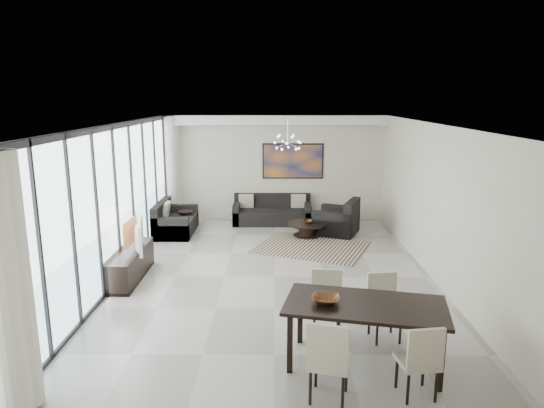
{
  "coord_description": "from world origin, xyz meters",
  "views": [
    {
      "loc": [
        0.01,
        -8.79,
        3.39
      ],
      "look_at": [
        -0.05,
        0.84,
        1.25
      ],
      "focal_mm": 32.0,
      "sensor_mm": 36.0,
      "label": 1
    }
  ],
  "objects_px": {
    "coffee_table": "(307,229)",
    "sofa_main": "(272,214)",
    "television": "(135,236)",
    "dining_table": "(365,310)",
    "tv_console": "(129,264)"
  },
  "relations": [
    {
      "from": "coffee_table",
      "to": "sofa_main",
      "type": "xyz_separation_m",
      "value": [
        -0.86,
        1.28,
        0.07
      ]
    },
    {
      "from": "sofa_main",
      "to": "tv_console",
      "type": "relative_size",
      "value": 1.18
    },
    {
      "from": "tv_console",
      "to": "dining_table",
      "type": "xyz_separation_m",
      "value": [
        3.91,
        -3.0,
        0.47
      ]
    },
    {
      "from": "sofa_main",
      "to": "coffee_table",
      "type": "bearing_deg",
      "value": -56.04
    },
    {
      "from": "sofa_main",
      "to": "television",
      "type": "distance_m",
      "value": 4.92
    },
    {
      "from": "tv_console",
      "to": "television",
      "type": "bearing_deg",
      "value": -2.12
    },
    {
      "from": "sofa_main",
      "to": "dining_table",
      "type": "relative_size",
      "value": 0.97
    },
    {
      "from": "television",
      "to": "dining_table",
      "type": "distance_m",
      "value": 4.8
    },
    {
      "from": "coffee_table",
      "to": "sofa_main",
      "type": "distance_m",
      "value": 1.55
    },
    {
      "from": "coffee_table",
      "to": "tv_console",
      "type": "relative_size",
      "value": 0.53
    },
    {
      "from": "television",
      "to": "sofa_main",
      "type": "bearing_deg",
      "value": -45.02
    },
    {
      "from": "coffee_table",
      "to": "television",
      "type": "bearing_deg",
      "value": -139.59
    },
    {
      "from": "sofa_main",
      "to": "television",
      "type": "xyz_separation_m",
      "value": [
        -2.53,
        -4.18,
        0.58
      ]
    },
    {
      "from": "television",
      "to": "tv_console",
      "type": "bearing_deg",
      "value": 74.09
    },
    {
      "from": "dining_table",
      "to": "television",
      "type": "bearing_deg",
      "value": 141.42
    }
  ]
}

